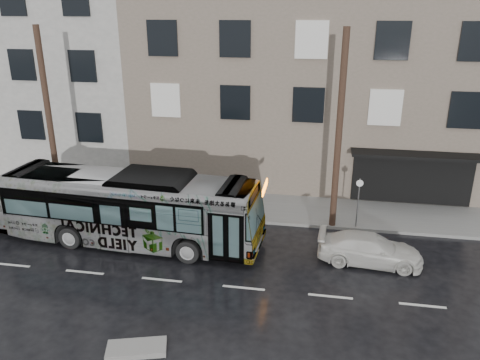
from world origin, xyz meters
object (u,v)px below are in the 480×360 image
object	(u,v)px
utility_pole_front	(339,133)
white_sedan	(370,249)
dark_sedan	(8,213)
utility_pole_rear	(49,121)
sign_post	(358,203)
bus	(129,208)

from	to	relation	value
utility_pole_front	white_sedan	distance (m)	5.27
utility_pole_front	dark_sedan	bearing A→B (deg)	-169.82
utility_pole_rear	white_sedan	distance (m)	16.27
sign_post	dark_sedan	size ratio (longest dim) A/B	0.51
utility_pole_rear	white_sedan	xyz separation A→B (m)	(15.46, -3.04, -4.04)
sign_post	bus	distance (m)	10.42
bus	white_sedan	size ratio (longest dim) A/B	2.81
utility_pole_front	white_sedan	size ratio (longest dim) A/B	2.15
utility_pole_rear	sign_post	distance (m)	15.46
utility_pole_rear	bus	distance (m)	6.64
white_sedan	utility_pole_front	bearing A→B (deg)	29.16
dark_sedan	white_sedan	bearing A→B (deg)	-93.55
bus	dark_sedan	bearing A→B (deg)	90.93
sign_post	dark_sedan	distance (m)	16.44
white_sedan	utility_pole_rear	bearing A→B (deg)	82.38
utility_pole_front	sign_post	bearing A→B (deg)	0.00
utility_pole_rear	sign_post	bearing A→B (deg)	0.00
utility_pole_rear	dark_sedan	distance (m)	4.86
utility_pole_front	bus	bearing A→B (deg)	-161.52
utility_pole_front	utility_pole_rear	size ratio (longest dim) A/B	1.00
utility_pole_front	bus	world-z (taller)	utility_pole_front
utility_pole_rear	dark_sedan	xyz separation A→B (m)	(-1.10, -2.71, -3.88)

